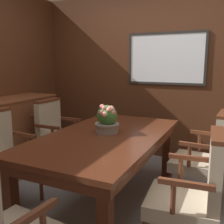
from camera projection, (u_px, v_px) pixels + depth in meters
name	position (u px, v px, depth m)	size (l,w,h in m)	color
ground_plane	(93.00, 209.00, 2.60)	(14.00, 14.00, 0.00)	gray
wall_back	(150.00, 76.00, 3.96)	(7.20, 0.08, 2.45)	#4C2816
dining_table	(106.00, 143.00, 2.63)	(1.06, 1.91, 0.73)	#4C2314
chair_left_far	(57.00, 134.00, 3.43)	(0.52, 0.53, 0.96)	#562B19
chair_right_near	(194.00, 191.00, 1.91)	(0.55, 0.56, 0.96)	#562B19
chair_left_near	(2.00, 155.00, 2.65)	(0.54, 0.56, 0.96)	#562B19
chair_right_far	(206.00, 155.00, 2.66)	(0.54, 0.55, 0.96)	#562B19
potted_plant	(107.00, 119.00, 2.65)	(0.25, 0.25, 0.29)	gray
sideboard_cabinet	(18.00, 132.00, 3.63)	(0.55, 1.07, 0.97)	brown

